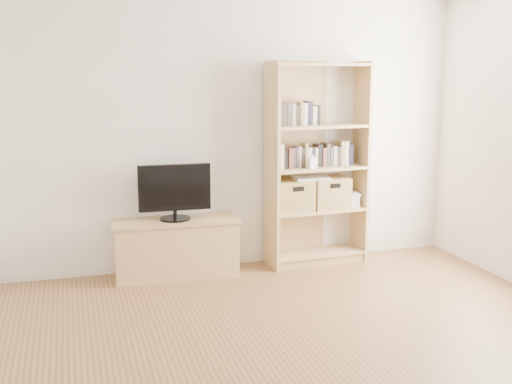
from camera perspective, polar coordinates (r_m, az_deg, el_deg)
name	(u,v)px	position (r m, az deg, el deg)	size (l,w,h in m)	color
floor	(335,377)	(4.22, 7.07, -16.05)	(4.50, 5.00, 0.01)	brown
back_wall	(235,133)	(6.16, -1.92, 5.27)	(4.50, 0.02, 2.60)	silver
tv_stand	(176,249)	(6.03, -7.13, -5.04)	(1.12, 0.42, 0.51)	tan
bookshelf	(317,164)	(6.28, 5.48, 2.48)	(0.99, 0.35, 1.98)	tan
television	(175,192)	(5.91, -7.25, 0.00)	(0.66, 0.05, 0.52)	black
books_row_mid	(317,155)	(6.29, 5.40, 3.29)	(0.82, 0.16, 0.22)	#222132
books_row_upper	(296,114)	(6.15, 3.62, 6.92)	(0.40, 0.15, 0.21)	#222132
baby_monitor	(312,163)	(6.13, 5.01, 2.58)	(0.06, 0.04, 0.11)	white
basket_left	(293,195)	(6.21, 3.27, -0.30)	(0.36, 0.30, 0.30)	#9F8147
basket_right	(328,192)	(6.38, 6.43, -0.03)	(0.37, 0.31, 0.31)	#9F8147
laptop	(311,178)	(6.25, 4.90, 1.26)	(0.34, 0.24, 0.03)	silver
magazine_stack	(347,200)	(6.50, 8.14, -0.67)	(0.19, 0.27, 0.13)	beige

